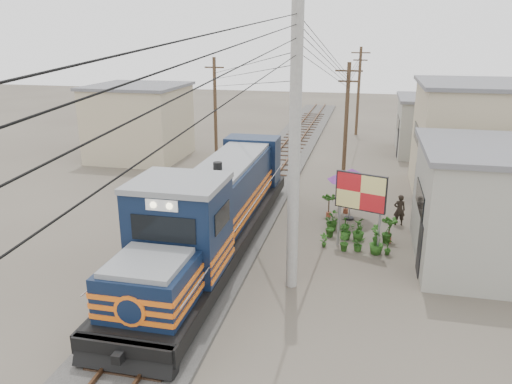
% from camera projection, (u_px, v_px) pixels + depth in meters
% --- Properties ---
extents(ground, '(120.00, 120.00, 0.00)m').
position_uv_depth(ground, '(203.00, 269.00, 19.11)').
color(ground, '#473F35').
rests_on(ground, ground).
extents(ballast, '(3.60, 70.00, 0.16)m').
position_uv_depth(ballast, '(259.00, 190.00, 28.37)').
color(ballast, '#595651').
rests_on(ballast, ground).
extents(track, '(1.15, 70.00, 0.12)m').
position_uv_depth(track, '(259.00, 187.00, 28.31)').
color(track, '#51331E').
rests_on(track, ground).
extents(locomotive, '(2.99, 16.27, 4.03)m').
position_uv_depth(locomotive, '(214.00, 212.00, 20.07)').
color(locomotive, black).
rests_on(locomotive, ground).
extents(utility_pole_main, '(0.40, 0.40, 10.00)m').
position_uv_depth(utility_pole_main, '(295.00, 149.00, 16.37)').
color(utility_pole_main, '#9E9B93').
rests_on(utility_pole_main, ground).
extents(wooden_pole_mid, '(1.60, 0.24, 7.00)m').
position_uv_depth(wooden_pole_mid, '(346.00, 119.00, 30.03)').
color(wooden_pole_mid, '#4C3826').
rests_on(wooden_pole_mid, ground).
extents(wooden_pole_far, '(1.60, 0.24, 7.50)m').
position_uv_depth(wooden_pole_far, '(359.00, 90.00, 42.89)').
color(wooden_pole_far, '#4C3826').
rests_on(wooden_pole_far, ground).
extents(wooden_pole_left, '(1.60, 0.24, 7.00)m').
position_uv_depth(wooden_pole_left, '(215.00, 105.00, 35.74)').
color(wooden_pole_left, '#4C3826').
rests_on(wooden_pole_left, ground).
extents(power_lines, '(9.65, 19.00, 3.30)m').
position_uv_depth(power_lines, '(250.00, 55.00, 24.71)').
color(power_lines, black).
rests_on(power_lines, ground).
extents(shophouse_mid, '(8.40, 7.35, 6.20)m').
position_uv_depth(shophouse_mid, '(495.00, 141.00, 26.66)').
color(shophouse_mid, tan).
rests_on(shophouse_mid, ground).
extents(shophouse_back, '(6.30, 6.30, 4.20)m').
position_uv_depth(shophouse_back, '(440.00, 126.00, 36.57)').
color(shophouse_back, gray).
rests_on(shophouse_back, ground).
extents(shophouse_left, '(6.30, 6.30, 5.20)m').
position_uv_depth(shophouse_left, '(140.00, 122.00, 35.27)').
color(shophouse_left, tan).
rests_on(shophouse_left, ground).
extents(billboard, '(2.05, 0.81, 3.29)m').
position_uv_depth(billboard, '(361.00, 194.00, 20.13)').
color(billboard, '#99999E').
rests_on(billboard, ground).
extents(market_umbrella, '(2.34, 2.34, 2.55)m').
position_uv_depth(market_umbrella, '(352.00, 175.00, 23.52)').
color(market_umbrella, black).
rests_on(market_umbrella, ground).
extents(vendor, '(0.60, 0.45, 1.50)m').
position_uv_depth(vendor, '(399.00, 210.00, 23.26)').
color(vendor, black).
rests_on(vendor, ground).
extents(plant_nursery, '(3.31, 3.10, 1.04)m').
position_uv_depth(plant_nursery, '(355.00, 232.00, 21.53)').
color(plant_nursery, '#224E16').
rests_on(plant_nursery, ground).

